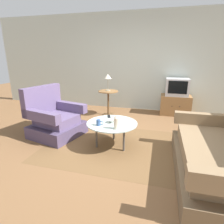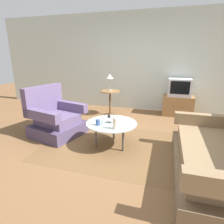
{
  "view_description": "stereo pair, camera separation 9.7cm",
  "coord_description": "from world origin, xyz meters",
  "px_view_note": "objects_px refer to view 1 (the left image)",
  "views": [
    {
      "loc": [
        0.72,
        -2.96,
        1.55
      ],
      "look_at": [
        -0.14,
        0.21,
        0.55
      ],
      "focal_mm": 30.08,
      "sensor_mm": 36.0,
      "label": 1
    },
    {
      "loc": [
        0.82,
        -2.94,
        1.55
      ],
      "look_at": [
        -0.14,
        0.21,
        0.55
      ],
      "focal_mm": 30.08,
      "sensor_mm": 36.0,
      "label": 2
    }
  ],
  "objects_px": {
    "coffee_table": "(112,124)",
    "television": "(177,87)",
    "table_lamp": "(108,77)",
    "mug": "(99,123)",
    "tv_stand": "(175,105)",
    "bowl": "(111,121)",
    "tv_remote_dark": "(109,116)",
    "side_table": "(108,98)",
    "vase": "(116,122)",
    "armchair": "(54,120)",
    "couch": "(219,158)"
  },
  "relations": [
    {
      "from": "coffee_table",
      "to": "tv_stand",
      "type": "height_order",
      "value": "tv_stand"
    },
    {
      "from": "vase",
      "to": "bowl",
      "type": "height_order",
      "value": "vase"
    },
    {
      "from": "couch",
      "to": "tv_remote_dark",
      "type": "xyz_separation_m",
      "value": [
        -1.7,
        0.8,
        0.17
      ]
    },
    {
      "from": "mug",
      "to": "television",
      "type": "bearing_deg",
      "value": 61.11
    },
    {
      "from": "table_lamp",
      "to": "mug",
      "type": "distance_m",
      "value": 2.01
    },
    {
      "from": "couch",
      "to": "tv_remote_dark",
      "type": "relative_size",
      "value": 12.83
    },
    {
      "from": "side_table",
      "to": "tv_stand",
      "type": "bearing_deg",
      "value": 17.11
    },
    {
      "from": "coffee_table",
      "to": "television",
      "type": "height_order",
      "value": "television"
    },
    {
      "from": "couch",
      "to": "mug",
      "type": "distance_m",
      "value": 1.78
    },
    {
      "from": "armchair",
      "to": "television",
      "type": "bearing_deg",
      "value": 144.44
    },
    {
      "from": "vase",
      "to": "tv_remote_dark",
      "type": "distance_m",
      "value": 0.63
    },
    {
      "from": "coffee_table",
      "to": "tv_remote_dark",
      "type": "relative_size",
      "value": 5.93
    },
    {
      "from": "coffee_table",
      "to": "side_table",
      "type": "xyz_separation_m",
      "value": [
        -0.57,
        1.71,
        0.07
      ]
    },
    {
      "from": "armchair",
      "to": "couch",
      "type": "distance_m",
      "value": 2.88
    },
    {
      "from": "tv_stand",
      "to": "television",
      "type": "relative_size",
      "value": 1.34
    },
    {
      "from": "table_lamp",
      "to": "vase",
      "type": "height_order",
      "value": "table_lamp"
    },
    {
      "from": "tv_stand",
      "to": "side_table",
      "type": "bearing_deg",
      "value": -162.89
    },
    {
      "from": "bowl",
      "to": "tv_remote_dark",
      "type": "bearing_deg",
      "value": 113.27
    },
    {
      "from": "armchair",
      "to": "tv_remote_dark",
      "type": "bearing_deg",
      "value": 110.15
    },
    {
      "from": "television",
      "to": "bowl",
      "type": "distance_m",
      "value": 2.54
    },
    {
      "from": "television",
      "to": "mug",
      "type": "bearing_deg",
      "value": -118.89
    },
    {
      "from": "tv_remote_dark",
      "to": "tv_stand",
      "type": "bearing_deg",
      "value": 125.05
    },
    {
      "from": "table_lamp",
      "to": "vase",
      "type": "distance_m",
      "value": 2.14
    },
    {
      "from": "couch",
      "to": "bowl",
      "type": "height_order",
      "value": "couch"
    },
    {
      "from": "coffee_table",
      "to": "armchair",
      "type": "bearing_deg",
      "value": 171.97
    },
    {
      "from": "couch",
      "to": "vase",
      "type": "bearing_deg",
      "value": 79.35
    },
    {
      "from": "coffee_table",
      "to": "mug",
      "type": "bearing_deg",
      "value": -133.48
    },
    {
      "from": "armchair",
      "to": "vase",
      "type": "distance_m",
      "value": 1.46
    },
    {
      "from": "table_lamp",
      "to": "tv_remote_dark",
      "type": "relative_size",
      "value": 2.96
    },
    {
      "from": "vase",
      "to": "bowl",
      "type": "distance_m",
      "value": 0.31
    },
    {
      "from": "couch",
      "to": "mug",
      "type": "bearing_deg",
      "value": 78.8
    },
    {
      "from": "tv_stand",
      "to": "table_lamp",
      "type": "height_order",
      "value": "table_lamp"
    },
    {
      "from": "couch",
      "to": "tv_remote_dark",
      "type": "bearing_deg",
      "value": 63.98
    },
    {
      "from": "couch",
      "to": "side_table",
      "type": "relative_size",
      "value": 2.87
    },
    {
      "from": "table_lamp",
      "to": "bowl",
      "type": "relative_size",
      "value": 3.09
    },
    {
      "from": "mug",
      "to": "bowl",
      "type": "bearing_deg",
      "value": 48.43
    },
    {
      "from": "side_table",
      "to": "mug",
      "type": "height_order",
      "value": "side_table"
    },
    {
      "from": "couch",
      "to": "mug",
      "type": "height_order",
      "value": "couch"
    },
    {
      "from": "bowl",
      "to": "armchair",
      "type": "bearing_deg",
      "value": 172.01
    },
    {
      "from": "side_table",
      "to": "bowl",
      "type": "bearing_deg",
      "value": -71.94
    },
    {
      "from": "coffee_table",
      "to": "tv_remote_dark",
      "type": "height_order",
      "value": "tv_remote_dark"
    },
    {
      "from": "side_table",
      "to": "tv_remote_dark",
      "type": "relative_size",
      "value": 4.47
    },
    {
      "from": "bowl",
      "to": "side_table",
      "type": "bearing_deg",
      "value": 108.06
    },
    {
      "from": "television",
      "to": "tv_remote_dark",
      "type": "distance_m",
      "value": 2.35
    },
    {
      "from": "table_lamp",
      "to": "mug",
      "type": "relative_size",
      "value": 3.59
    },
    {
      "from": "bowl",
      "to": "television",
      "type": "bearing_deg",
      "value": 62.36
    },
    {
      "from": "mug",
      "to": "couch",
      "type": "bearing_deg",
      "value": -10.42
    },
    {
      "from": "coffee_table",
      "to": "tv_stand",
      "type": "distance_m",
      "value": 2.53
    },
    {
      "from": "coffee_table",
      "to": "table_lamp",
      "type": "bearing_deg",
      "value": 108.58
    },
    {
      "from": "tv_stand",
      "to": "tv_remote_dark",
      "type": "relative_size",
      "value": 5.25
    }
  ]
}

